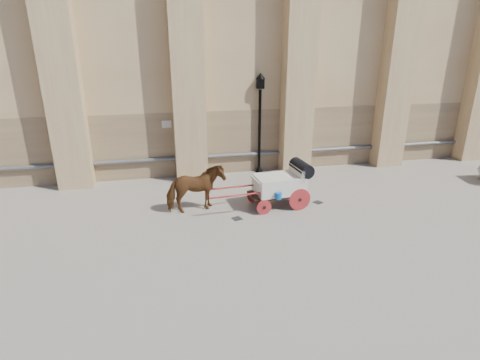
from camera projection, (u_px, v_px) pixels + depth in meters
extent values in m
plane|color=gray|center=(227.00, 206.00, 14.33)|extent=(90.00, 90.00, 0.00)
cube|color=#9C8259|center=(252.00, 140.00, 18.05)|extent=(44.00, 0.35, 3.00)
cylinder|color=#59595B|center=(253.00, 154.00, 18.00)|extent=(42.00, 0.18, 0.18)
cube|color=beige|center=(167.00, 124.00, 16.73)|extent=(0.42, 0.04, 0.32)
imported|color=brown|center=(196.00, 189.00, 13.63)|extent=(2.22, 1.32, 1.76)
cube|color=black|center=(276.00, 194.00, 14.19)|extent=(2.12, 1.08, 0.11)
cube|color=beige|center=(279.00, 184.00, 14.09)|extent=(1.86, 1.29, 0.66)
cube|color=beige|center=(297.00, 173.00, 14.15)|extent=(0.22, 1.18, 0.52)
cube|color=beige|center=(259.00, 180.00, 13.80)|extent=(0.40, 1.05, 0.09)
cylinder|color=black|center=(301.00, 168.00, 14.14)|extent=(0.60, 1.20, 0.52)
cylinder|color=#A32425|center=(300.00, 199.00, 13.88)|extent=(0.85, 0.11, 0.84)
cylinder|color=#A32425|center=(287.00, 189.00, 14.93)|extent=(0.85, 0.11, 0.84)
cylinder|color=#A32425|center=(264.00, 207.00, 13.56)|extent=(0.56, 0.09, 0.56)
cylinder|color=#A32425|center=(254.00, 196.00, 14.61)|extent=(0.56, 0.09, 0.56)
cylinder|color=#A32425|center=(241.00, 195.00, 13.30)|extent=(2.25, 0.22, 0.07)
cylinder|color=#A32425|center=(234.00, 187.00, 14.07)|extent=(2.25, 0.22, 0.07)
cylinder|color=#095BBA|center=(278.00, 196.00, 13.48)|extent=(0.24, 0.24, 0.24)
cylinder|color=black|center=(259.00, 132.00, 17.62)|extent=(0.13, 0.13, 3.94)
cone|color=black|center=(259.00, 168.00, 18.22)|extent=(0.39, 0.39, 0.39)
cube|color=black|center=(260.00, 83.00, 16.87)|extent=(0.31, 0.31, 0.46)
cone|color=black|center=(261.00, 76.00, 16.76)|extent=(0.44, 0.44, 0.26)
cube|color=black|center=(237.00, 219.00, 13.30)|extent=(0.41, 0.41, 0.01)
cube|color=black|center=(318.00, 202.00, 14.69)|extent=(0.42, 0.42, 0.01)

